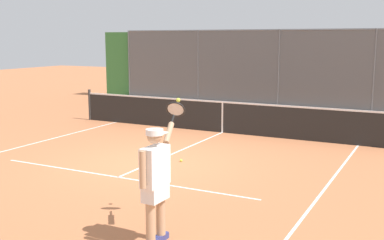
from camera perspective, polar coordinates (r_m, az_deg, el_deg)
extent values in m
plane|color=#B76B42|center=(11.06, -4.89, -5.15)|extent=(60.00, 60.00, 0.00)
cube|color=white|center=(10.04, -8.78, -6.75)|extent=(6.18, 0.05, 0.01)
cube|color=white|center=(8.90, 14.66, -9.13)|extent=(0.05, 9.76, 0.01)
cube|color=white|center=(13.02, -21.79, -3.54)|extent=(0.05, 9.76, 0.01)
cube|color=white|center=(12.24, -1.40, -3.65)|extent=(0.05, 5.37, 0.01)
cylinder|color=#565B60|center=(18.89, 20.86, 5.33)|extent=(0.07, 0.07, 3.19)
cylinder|color=#565B60|center=(19.62, 10.27, 5.95)|extent=(0.07, 0.07, 3.19)
cylinder|color=#565B60|center=(20.95, 0.72, 6.33)|extent=(0.07, 0.07, 3.19)
cylinder|color=#565B60|center=(22.79, -7.51, 6.52)|extent=(0.07, 0.07, 3.19)
cylinder|color=#565B60|center=(19.58, 10.41, 10.50)|extent=(14.47, 0.05, 0.05)
cube|color=#565B60|center=(19.62, 10.27, 5.95)|extent=(14.47, 0.02, 3.19)
cube|color=#387A3D|center=(20.24, 10.81, 5.94)|extent=(17.47, 0.90, 3.12)
cube|color=#ADADA8|center=(19.60, 9.98, 1.48)|extent=(15.47, 0.18, 0.15)
cylinder|color=#2D2D2D|center=(17.14, -12.10, 1.80)|extent=(0.09, 0.09, 1.07)
cube|color=black|center=(14.51, 3.66, 0.27)|extent=(10.07, 0.02, 0.91)
cube|color=white|center=(14.44, 3.68, 2.15)|extent=(10.07, 0.04, 0.05)
cube|color=white|center=(14.51, 3.66, 0.27)|extent=(0.05, 0.04, 0.91)
cylinder|color=tan|center=(6.63, -4.98, -11.18)|extent=(0.13, 0.13, 0.75)
cube|color=navy|center=(6.99, -3.72, -13.78)|extent=(0.12, 0.26, 0.09)
cylinder|color=tan|center=(6.83, -3.76, -10.53)|extent=(0.13, 0.13, 0.75)
cube|color=white|center=(6.63, -4.39, -8.46)|extent=(0.24, 0.40, 0.26)
cube|color=white|center=(6.53, -4.43, -5.52)|extent=(0.23, 0.47, 0.54)
cylinder|color=tan|center=(6.30, -5.89, -5.91)|extent=(0.08, 0.08, 0.50)
cylinder|color=tan|center=(6.83, -2.79, -1.56)|extent=(0.18, 0.38, 0.28)
sphere|color=tan|center=(6.44, -4.48, -1.94)|extent=(0.21, 0.21, 0.21)
cylinder|color=white|center=(6.42, -4.49, -1.44)|extent=(0.25, 0.25, 0.08)
cube|color=white|center=(6.52, -3.93, -1.54)|extent=(0.18, 0.19, 0.02)
cylinder|color=black|center=(7.03, -2.32, 0.06)|extent=(0.08, 0.17, 0.13)
torus|color=black|center=(7.19, -1.98, 1.28)|extent=(0.33, 0.25, 0.26)
cylinder|color=silver|center=(7.19, -1.98, 1.28)|extent=(0.28, 0.20, 0.21)
sphere|color=#D6E042|center=(7.35, -1.66, 2.39)|extent=(0.07, 0.07, 0.07)
sphere|color=#D6E042|center=(11.14, -1.32, -4.83)|extent=(0.07, 0.07, 0.07)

